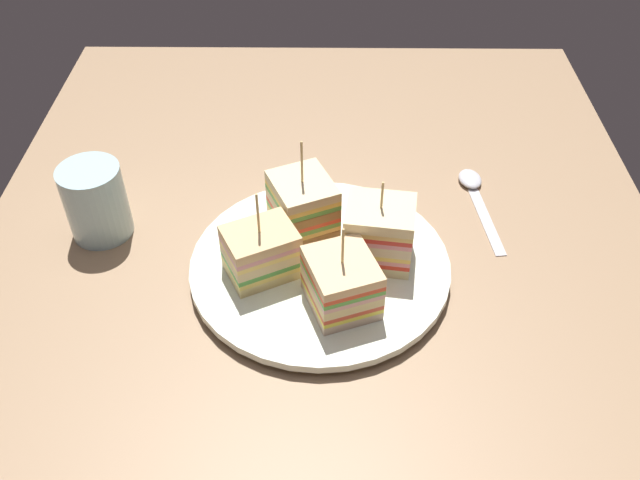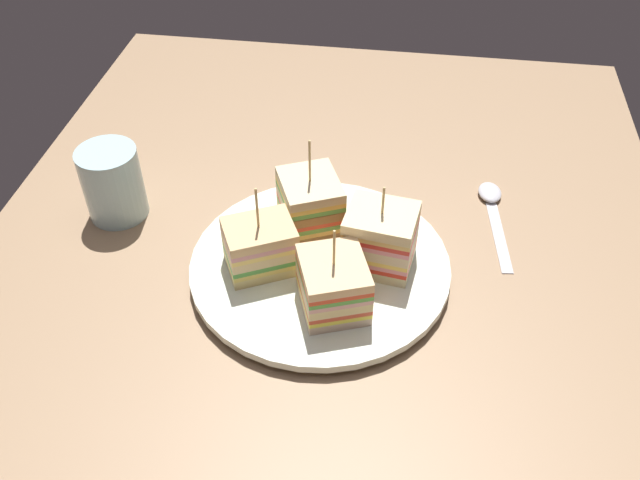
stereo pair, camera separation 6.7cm
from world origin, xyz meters
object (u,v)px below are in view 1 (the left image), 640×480
sandwich_wedge_1 (341,283)px  drinking_glass (97,206)px  sandwich_wedge_2 (379,233)px  spoon (474,189)px  sandwich_wedge_3 (303,204)px  plate (320,266)px  sandwich_wedge_0 (261,252)px

sandwich_wedge_1 → drinking_glass: size_ratio=1.13×
sandwich_wedge_2 → spoon: sandwich_wedge_2 is taller
sandwich_wedge_1 → sandwich_wedge_3: bearing=-0.7°
sandwich_wedge_1 → plate: bearing=0.4°
plate → spoon: (-13.39, 17.84, -0.52)cm
sandwich_wedge_1 → drinking_glass: 28.29cm
sandwich_wedge_2 → spoon: 17.95cm
spoon → drinking_glass: 42.31cm
sandwich_wedge_1 → drinking_glass: bearing=45.6°
sandwich_wedge_1 → sandwich_wedge_0: bearing=41.9°
plate → sandwich_wedge_0: bearing=-76.3°
plate → drinking_glass: 24.66cm
plate → spoon: plate is taller
plate → spoon: bearing=126.9°
drinking_glass → sandwich_wedge_0: bearing=67.3°
drinking_glass → sandwich_wedge_2: bearing=79.7°
plate → sandwich_wedge_3: sandwich_wedge_3 is taller
drinking_glass → plate: bearing=75.4°
plate → sandwich_wedge_0: size_ratio=2.67×
sandwich_wedge_0 → sandwich_wedge_2: sandwich_wedge_0 is taller
sandwich_wedge_0 → spoon: 28.02cm
plate → sandwich_wedge_0: (1.38, -5.68, 3.23)cm
sandwich_wedge_1 → drinking_glass: sandwich_wedge_1 is taller
sandwich_wedge_2 → sandwich_wedge_3: bearing=-23.8°
spoon → drinking_glass: size_ratio=1.77×
sandwich_wedge_2 → sandwich_wedge_3: 8.98cm
sandwich_wedge_2 → plate: bearing=16.1°
sandwich_wedge_2 → drinking_glass: (-5.34, -29.52, -1.23)cm
plate → sandwich_wedge_2: sandwich_wedge_2 is taller
plate → sandwich_wedge_1: bearing=20.5°
sandwich_wedge_1 → spoon: bearing=-60.1°
plate → sandwich_wedge_1: (5.48, 2.05, 3.29)cm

